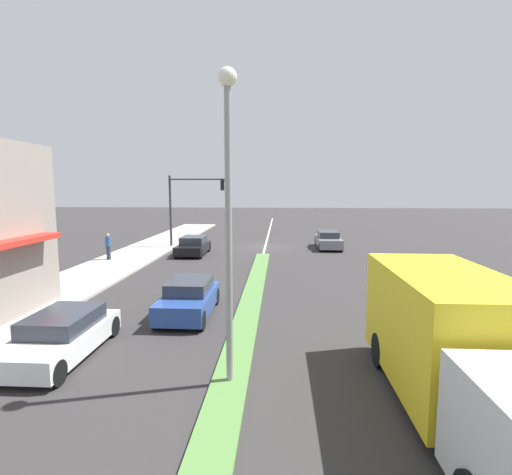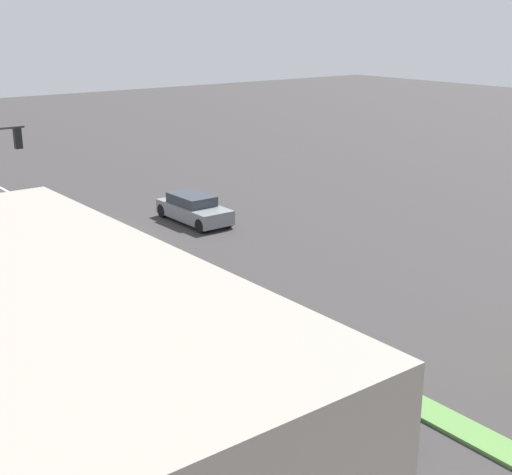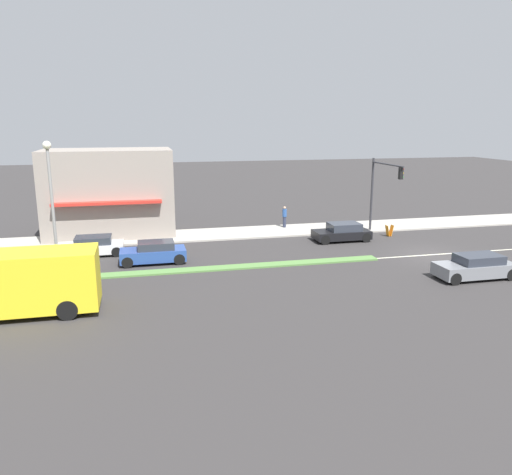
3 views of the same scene
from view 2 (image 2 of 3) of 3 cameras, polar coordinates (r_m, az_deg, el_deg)
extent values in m
plane|color=#333030|center=(19.60, 11.27, -12.39)|extent=(160.00, 160.00, 0.00)
cube|color=beige|center=(33.18, -12.69, -0.02)|extent=(0.16, 60.00, 0.01)
cube|color=red|center=(11.99, -4.85, -16.51)|extent=(0.70, 7.42, 0.20)
cube|color=black|center=(30.25, -18.52, 7.55)|extent=(0.28, 0.24, 0.84)
sphere|color=red|center=(30.33, -18.65, 8.08)|extent=(0.18, 0.18, 0.18)
sphere|color=gold|center=(30.37, -18.60, 7.57)|extent=(0.18, 0.18, 0.18)
sphere|color=green|center=(30.41, -18.55, 7.07)|extent=(0.18, 0.18, 0.18)
cube|color=black|center=(27.58, -18.37, -2.97)|extent=(1.88, 4.01, 0.58)
cube|color=#2D333D|center=(27.59, -18.62, -1.77)|extent=(1.60, 2.21, 0.53)
cylinder|color=black|center=(26.52, -15.47, -3.84)|extent=(0.22, 0.69, 0.69)
cylinder|color=black|center=(25.99, -18.89, -4.58)|extent=(0.22, 0.69, 0.69)
cylinder|color=black|center=(29.28, -17.85, -2.05)|extent=(0.22, 0.69, 0.69)
cube|color=slate|center=(34.89, -4.95, 2.08)|extent=(1.77, 4.33, 0.69)
cube|color=#2D333D|center=(34.92, -5.17, 3.07)|extent=(1.50, 2.38, 0.47)
cylinder|color=black|center=(33.98, -2.25, 1.39)|extent=(0.22, 0.67, 0.67)
cylinder|color=black|center=(33.13, -4.45, 0.94)|extent=(0.22, 0.67, 0.67)
cylinder|color=black|center=(36.75, -5.39, 2.54)|extent=(0.22, 0.67, 0.67)
cylinder|color=black|center=(35.97, -7.49, 2.14)|extent=(0.22, 0.67, 0.67)
cube|color=#284793|center=(18.14, 5.79, -12.78)|extent=(1.73, 3.92, 0.69)
cube|color=#2D333D|center=(17.99, 5.41, -10.96)|extent=(1.47, 2.16, 0.46)
cylinder|color=black|center=(17.84, 11.08, -14.32)|extent=(0.22, 0.67, 0.67)
cylinder|color=black|center=(16.87, 7.49, -16.15)|extent=(0.22, 0.67, 0.67)
cylinder|color=black|center=(19.67, 4.33, -10.86)|extent=(0.22, 0.67, 0.67)
cylinder|color=black|center=(18.79, 0.77, -12.24)|extent=(0.22, 0.67, 0.67)
camera|label=1|loc=(15.48, 60.57, -9.91)|focal=28.00mm
camera|label=3|loc=(42.38, 38.63, 12.02)|focal=35.00mm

